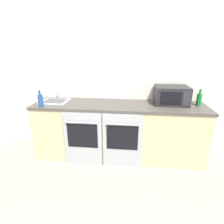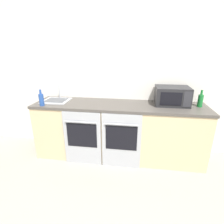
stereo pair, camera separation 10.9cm
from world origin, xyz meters
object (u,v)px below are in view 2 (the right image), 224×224
(oven_left, at_px, (82,139))
(bottle_blue, at_px, (41,99))
(microwave, at_px, (172,96))
(oven_right, at_px, (121,141))
(sink, at_px, (56,100))
(bottle_green, at_px, (200,100))

(oven_left, xyz_separation_m, bottle_blue, (-0.65, 0.09, 0.58))
(oven_left, height_order, microwave, microwave)
(oven_right, distance_m, microwave, 1.06)
(microwave, distance_m, bottle_blue, 2.02)
(oven_right, bearing_deg, oven_left, 180.00)
(oven_left, xyz_separation_m, sink, (-0.54, 0.37, 0.49))
(oven_right, height_order, sink, sink)
(oven_right, bearing_deg, sink, 162.27)
(sink, bearing_deg, microwave, 2.01)
(microwave, height_order, sink, microwave)
(oven_right, relative_size, bottle_green, 3.42)
(sink, bearing_deg, oven_left, -34.03)
(oven_left, bearing_deg, bottle_green, 12.32)
(bottle_green, bearing_deg, oven_right, -161.56)
(oven_right, xyz_separation_m, sink, (-1.15, 0.37, 0.49))
(bottle_green, height_order, bottle_blue, bottle_green)
(sink, bearing_deg, bottle_green, 0.40)
(microwave, bearing_deg, oven_left, -162.14)
(sink, bearing_deg, oven_right, -17.73)
(oven_right, bearing_deg, bottle_green, 18.44)
(oven_right, height_order, bottle_blue, bottle_blue)
(bottle_green, distance_m, bottle_blue, 2.41)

